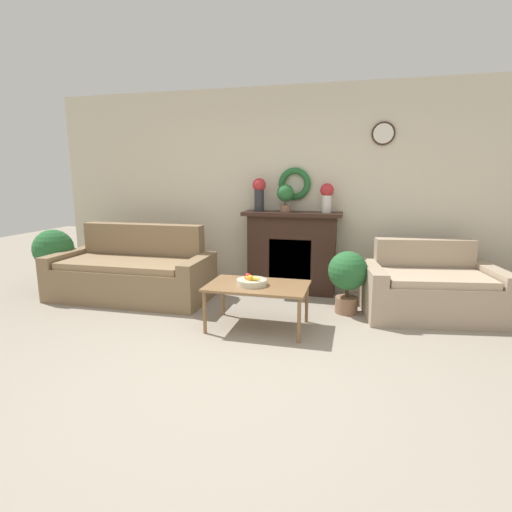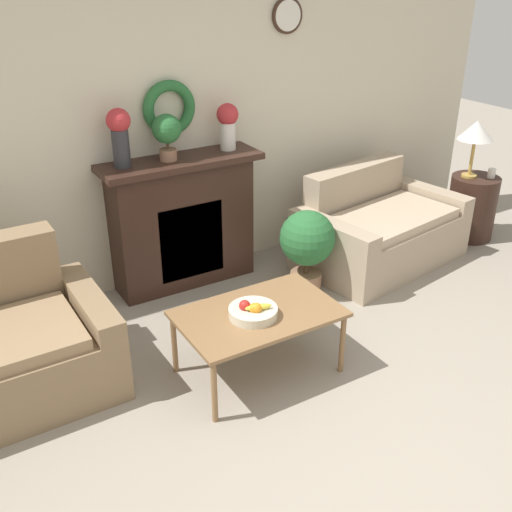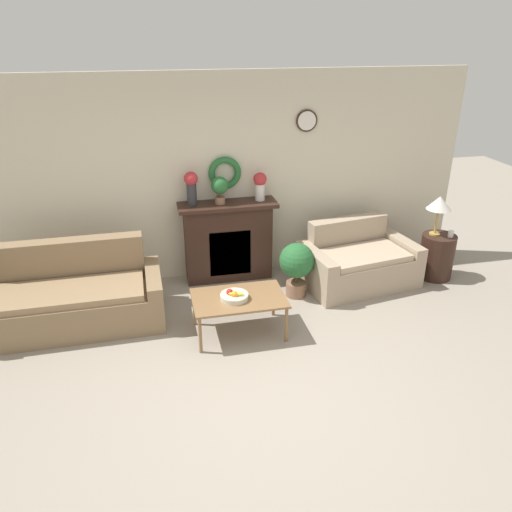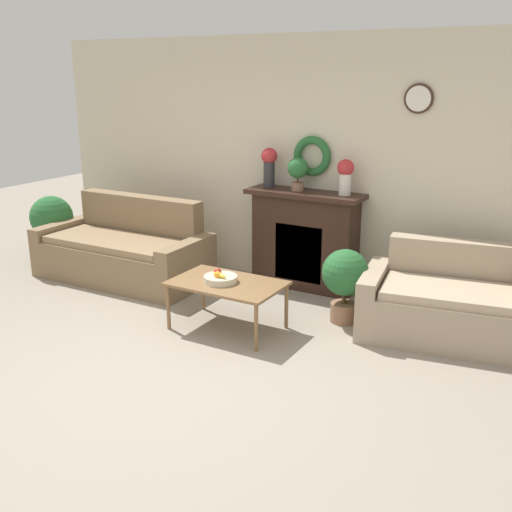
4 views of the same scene
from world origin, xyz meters
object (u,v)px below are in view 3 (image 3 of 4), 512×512
(side_table_by_loveseat, at_px, (437,256))
(coffee_table, at_px, (239,300))
(couch_left, at_px, (74,298))
(vase_on_mantel_left, at_px, (191,186))
(loveseat_right, at_px, (358,263))
(potted_plant_floor_by_loveseat, at_px, (297,264))
(fireplace, at_px, (228,241))
(potted_plant_on_mantel, at_px, (220,187))
(mug, at_px, (451,234))
(fruit_bowl, at_px, (234,296))
(table_lamp, at_px, (439,204))
(vase_on_mantel_right, at_px, (260,184))

(side_table_by_loveseat, bearing_deg, coffee_table, -164.80)
(couch_left, relative_size, vase_on_mantel_left, 4.65)
(side_table_by_loveseat, bearing_deg, loveseat_right, 176.19)
(side_table_by_loveseat, distance_m, potted_plant_floor_by_loveseat, 2.04)
(fireplace, relative_size, potted_plant_on_mantel, 3.63)
(mug, height_order, vase_on_mantel_left, vase_on_mantel_left)
(fruit_bowl, bearing_deg, potted_plant_on_mantel, 86.54)
(loveseat_right, bearing_deg, potted_plant_floor_by_loveseat, -178.74)
(fruit_bowl, height_order, potted_plant_on_mantel, potted_plant_on_mantel)
(fruit_bowl, relative_size, potted_plant_floor_by_loveseat, 0.43)
(fireplace, relative_size, loveseat_right, 0.81)
(coffee_table, distance_m, table_lamp, 3.04)
(fruit_bowl, relative_size, table_lamp, 0.58)
(fireplace, relative_size, potted_plant_floor_by_loveseat, 1.79)
(fireplace, xyz_separation_m, potted_plant_on_mantel, (-0.09, -0.01, 0.76))
(potted_plant_floor_by_loveseat, bearing_deg, fruit_bowl, -142.11)
(loveseat_right, bearing_deg, fruit_bowl, -163.29)
(mug, bearing_deg, couch_left, -179.23)
(loveseat_right, xyz_separation_m, vase_on_mantel_right, (-1.22, 0.53, 1.01))
(couch_left, height_order, vase_on_mantel_right, vase_on_mantel_right)
(coffee_table, height_order, fruit_bowl, fruit_bowl)
(fireplace, xyz_separation_m, side_table_by_loveseat, (2.78, -0.60, -0.24))
(fruit_bowl, relative_size, vase_on_mantel_right, 0.84)
(loveseat_right, height_order, mug, loveseat_right)
(coffee_table, relative_size, fruit_bowl, 3.30)
(loveseat_right, distance_m, coffee_table, 1.99)
(vase_on_mantel_left, bearing_deg, potted_plant_floor_by_loveseat, -30.11)
(side_table_by_loveseat, relative_size, vase_on_mantel_left, 1.42)
(mug, relative_size, vase_on_mantel_left, 0.20)
(coffee_table, bearing_deg, loveseat_right, 25.85)
(fruit_bowl, height_order, potted_plant_floor_by_loveseat, potted_plant_floor_by_loveseat)
(potted_plant_on_mantel, bearing_deg, loveseat_right, -16.26)
(loveseat_right, bearing_deg, fireplace, 153.24)
(fireplace, bearing_deg, table_lamp, -11.52)
(coffee_table, height_order, potted_plant_on_mantel, potted_plant_on_mantel)
(potted_plant_floor_by_loveseat, bearing_deg, potted_plant_on_mantel, 141.30)
(side_table_by_loveseat, bearing_deg, mug, -37.87)
(mug, bearing_deg, potted_plant_floor_by_loveseat, -179.66)
(mug, bearing_deg, loveseat_right, 172.82)
(mug, height_order, potted_plant_on_mantel, potted_plant_on_mantel)
(vase_on_mantel_right, bearing_deg, fireplace, -179.28)
(vase_on_mantel_left, bearing_deg, coffee_table, -76.71)
(vase_on_mantel_right, relative_size, potted_plant_on_mantel, 1.05)
(couch_left, bearing_deg, loveseat_right, 2.73)
(fireplace, height_order, couch_left, fireplace)
(side_table_by_loveseat, relative_size, potted_plant_floor_by_loveseat, 0.86)
(side_table_by_loveseat, bearing_deg, potted_plant_on_mantel, 168.47)
(fireplace, xyz_separation_m, vase_on_mantel_left, (-0.45, 0.01, 0.79))
(fireplace, height_order, vase_on_mantel_right, vase_on_mantel_right)
(coffee_table, bearing_deg, table_lamp, 16.33)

